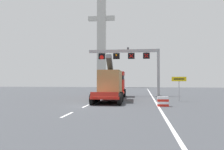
% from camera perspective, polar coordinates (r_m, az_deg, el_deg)
% --- Properties ---
extents(ground, '(112.00, 112.00, 0.00)m').
position_cam_1_polar(ground, '(22.41, -4.84, -7.51)').
color(ground, '#424449').
extents(lane_markings, '(0.20, 68.77, 0.01)m').
position_cam_1_polar(lane_markings, '(49.20, 1.28, -4.07)').
color(lane_markings, silver).
rests_on(lane_markings, ground).
extents(edge_line_right, '(0.20, 63.00, 0.01)m').
position_cam_1_polar(edge_line_right, '(33.90, 9.93, -5.35)').
color(edge_line_right, silver).
rests_on(edge_line_right, ground).
extents(overhead_lane_gantry, '(11.17, 0.90, 7.48)m').
position_cam_1_polar(overhead_lane_gantry, '(35.91, 5.27, 4.09)').
color(overhead_lane_gantry, '#9EA0A5').
rests_on(overhead_lane_gantry, ground).
extents(heavy_haul_truck_red, '(3.37, 14.12, 5.30)m').
position_cam_1_polar(heavy_haul_truck_red, '(29.84, 0.18, -2.11)').
color(heavy_haul_truck_red, red).
rests_on(heavy_haul_truck_red, ground).
extents(exit_sign_yellow, '(1.65, 0.15, 2.82)m').
position_cam_1_polar(exit_sign_yellow, '(27.72, 16.15, -1.78)').
color(exit_sign_yellow, '#9EA0A5').
rests_on(exit_sign_yellow, ground).
extents(crash_barrier_striped, '(1.02, 0.54, 0.90)m').
position_cam_1_polar(crash_barrier_striped, '(22.11, 12.43, -6.40)').
color(crash_barrier_striped, red).
rests_on(crash_barrier_striped, ground).
extents(bridge_pylon_distant, '(9.00, 2.00, 37.59)m').
position_cam_1_polar(bridge_pylon_distant, '(80.00, -2.60, 10.86)').
color(bridge_pylon_distant, '#B7B7B2').
rests_on(bridge_pylon_distant, ground).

